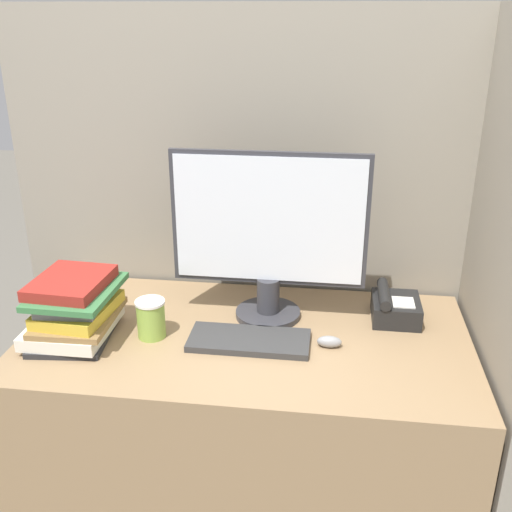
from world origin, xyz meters
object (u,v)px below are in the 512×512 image
at_px(monitor, 269,238).
at_px(mouse, 329,342).
at_px(coffee_cup, 151,319).
at_px(desk_telephone, 394,307).
at_px(book_stack, 75,309).
at_px(keyboard, 249,340).

relative_size(monitor, mouse, 8.29).
height_order(coffee_cup, desk_telephone, coffee_cup).
bearing_deg(monitor, book_stack, -159.87).
bearing_deg(coffee_cup, mouse, 0.83).
height_order(coffee_cup, book_stack, book_stack).
xyz_separation_m(monitor, keyboard, (-0.04, -0.18, -0.26)).
distance_m(keyboard, coffee_cup, 0.31).
distance_m(mouse, coffee_cup, 0.55).
xyz_separation_m(coffee_cup, book_stack, (-0.23, -0.03, 0.03)).
bearing_deg(mouse, coffee_cup, -179.17).
relative_size(keyboard, mouse, 4.93).
bearing_deg(coffee_cup, monitor, 27.76).
distance_m(book_stack, desk_telephone, 1.01).
xyz_separation_m(monitor, coffee_cup, (-0.34, -0.18, -0.21)).
bearing_deg(desk_telephone, coffee_cup, -164.18).
bearing_deg(mouse, monitor, 139.93).
distance_m(keyboard, desk_telephone, 0.50).
bearing_deg(monitor, mouse, -40.07).
xyz_separation_m(keyboard, mouse, (0.24, 0.01, 0.01)).
bearing_deg(keyboard, coffee_cup, 179.41).
xyz_separation_m(monitor, book_stack, (-0.57, -0.21, -0.18)).
xyz_separation_m(monitor, mouse, (0.20, -0.17, -0.26)).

